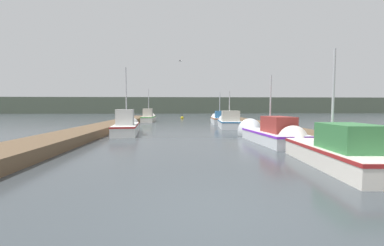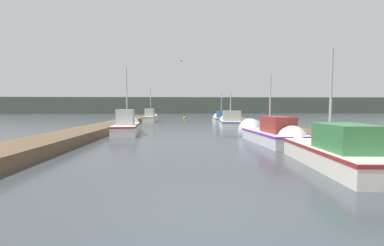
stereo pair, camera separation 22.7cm
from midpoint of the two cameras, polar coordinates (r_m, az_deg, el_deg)
ground_plane at (r=4.68m, az=4.05°, el=-20.06°), size 200.00×200.00×0.00m
dock_left at (r=21.17m, az=-18.53°, el=-0.96°), size 2.28×40.00×0.49m
dock_right at (r=21.46m, az=16.53°, el=-0.86°), size 2.28×40.00×0.49m
distant_shore_ridge at (r=77.85m, az=-1.88°, el=3.91°), size 120.00×16.00×4.45m
fishing_boat_0 at (r=9.82m, az=27.79°, el=-5.12°), size 1.84×6.02×4.15m
fishing_boat_1 at (r=14.56m, az=16.66°, el=-2.19°), size 2.07×5.92×4.06m
fishing_boat_2 at (r=18.58m, az=-13.81°, el=-0.67°), size 2.05×5.88×4.94m
fishing_boat_3 at (r=23.29m, az=8.75°, el=0.23°), size 2.13×5.18×3.77m
fishing_boat_4 at (r=28.87m, az=6.67°, el=0.80°), size 1.83×4.75×3.88m
fishing_boat_5 at (r=32.90m, az=-8.94°, el=1.24°), size 1.41×5.79×4.35m
mooring_piling_0 at (r=18.86m, az=16.05°, el=-0.75°), size 0.34×0.34×0.94m
mooring_piling_1 at (r=34.58m, az=-10.11°, el=1.64°), size 0.27×0.27×1.38m
channel_buoy at (r=39.59m, az=-1.56°, el=1.14°), size 0.49×0.49×0.99m
seagull_lead at (r=22.96m, az=-2.06°, el=13.59°), size 0.31×0.56×0.12m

